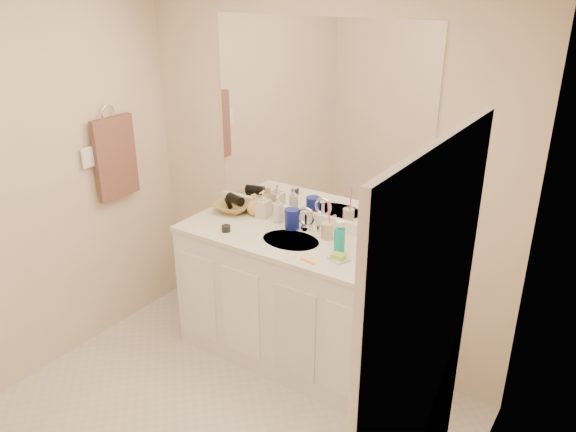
# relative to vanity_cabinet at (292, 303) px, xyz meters

# --- Properties ---
(wall_back) EXTENTS (2.60, 0.02, 2.40)m
(wall_back) POSITION_rel_vanity_cabinet_xyz_m (0.00, 0.28, 0.77)
(wall_back) COLOR beige
(wall_back) RESTS_ON floor
(wall_left) EXTENTS (0.02, 2.60, 2.40)m
(wall_left) POSITION_rel_vanity_cabinet_xyz_m (-1.30, -1.02, 0.77)
(wall_left) COLOR beige
(wall_left) RESTS_ON floor
(wall_right) EXTENTS (0.02, 2.60, 2.40)m
(wall_right) POSITION_rel_vanity_cabinet_xyz_m (1.30, -1.02, 0.77)
(wall_right) COLOR beige
(wall_right) RESTS_ON floor
(vanity_cabinet) EXTENTS (1.50, 0.55, 0.85)m
(vanity_cabinet) POSITION_rel_vanity_cabinet_xyz_m (0.00, 0.00, 0.00)
(vanity_cabinet) COLOR white
(vanity_cabinet) RESTS_ON floor
(countertop) EXTENTS (1.52, 0.57, 0.03)m
(countertop) POSITION_rel_vanity_cabinet_xyz_m (0.00, 0.00, 0.44)
(countertop) COLOR silver
(countertop) RESTS_ON vanity_cabinet
(backsplash) EXTENTS (1.52, 0.03, 0.08)m
(backsplash) POSITION_rel_vanity_cabinet_xyz_m (0.00, 0.26, 0.50)
(backsplash) COLOR white
(backsplash) RESTS_ON countertop
(sink_basin) EXTENTS (0.37, 0.37, 0.02)m
(sink_basin) POSITION_rel_vanity_cabinet_xyz_m (0.00, -0.02, 0.44)
(sink_basin) COLOR beige
(sink_basin) RESTS_ON countertop
(faucet) EXTENTS (0.02, 0.02, 0.11)m
(faucet) POSITION_rel_vanity_cabinet_xyz_m (0.00, 0.16, 0.51)
(faucet) COLOR silver
(faucet) RESTS_ON countertop
(mirror) EXTENTS (1.48, 0.01, 1.20)m
(mirror) POSITION_rel_vanity_cabinet_xyz_m (0.00, 0.27, 1.14)
(mirror) COLOR white
(mirror) RESTS_ON wall_back
(blue_mug) EXTENTS (0.12, 0.12, 0.13)m
(blue_mug) POSITION_rel_vanity_cabinet_xyz_m (-0.09, 0.13, 0.52)
(blue_mug) COLOR navy
(blue_mug) RESTS_ON countertop
(tan_cup) EXTENTS (0.10, 0.10, 0.10)m
(tan_cup) POSITION_rel_vanity_cabinet_xyz_m (0.17, 0.12, 0.51)
(tan_cup) COLOR #CBBA8F
(tan_cup) RESTS_ON countertop
(toothbrush) EXTENTS (0.02, 0.04, 0.20)m
(toothbrush) POSITION_rel_vanity_cabinet_xyz_m (0.18, 0.12, 0.60)
(toothbrush) COLOR #FF43BA
(toothbrush) RESTS_ON tan_cup
(mouthwash_bottle) EXTENTS (0.08, 0.08, 0.15)m
(mouthwash_bottle) POSITION_rel_vanity_cabinet_xyz_m (0.33, -0.01, 0.53)
(mouthwash_bottle) COLOR #0EABA5
(mouthwash_bottle) RESTS_ON countertop
(soap_dish) EXTENTS (0.13, 0.12, 0.01)m
(soap_dish) POSITION_rel_vanity_cabinet_xyz_m (0.37, -0.09, 0.46)
(soap_dish) COLOR silver
(soap_dish) RESTS_ON countertop
(green_soap) EXTENTS (0.08, 0.06, 0.03)m
(green_soap) POSITION_rel_vanity_cabinet_xyz_m (0.37, -0.09, 0.48)
(green_soap) COLOR #A0CD32
(green_soap) RESTS_ON soap_dish
(orange_comb) EXTENTS (0.11, 0.04, 0.00)m
(orange_comb) POSITION_rel_vanity_cabinet_xyz_m (0.24, -0.20, 0.46)
(orange_comb) COLOR orange
(orange_comb) RESTS_ON countertop
(dark_jar) EXTENTS (0.08, 0.08, 0.04)m
(dark_jar) POSITION_rel_vanity_cabinet_xyz_m (-0.41, -0.14, 0.48)
(dark_jar) COLOR black
(dark_jar) RESTS_ON countertop
(soap_bottle_white) EXTENTS (0.09, 0.09, 0.18)m
(soap_bottle_white) POSITION_rel_vanity_cabinet_xyz_m (-0.22, 0.17, 0.54)
(soap_bottle_white) COLOR silver
(soap_bottle_white) RESTS_ON countertop
(soap_bottle_cream) EXTENTS (0.09, 0.09, 0.18)m
(soap_bottle_cream) POSITION_rel_vanity_cabinet_xyz_m (-0.35, 0.18, 0.55)
(soap_bottle_cream) COLOR beige
(soap_bottle_cream) RESTS_ON countertop
(soap_bottle_yellow) EXTENTS (0.13, 0.13, 0.15)m
(soap_bottle_yellow) POSITION_rel_vanity_cabinet_xyz_m (-0.42, 0.18, 0.53)
(soap_bottle_yellow) COLOR #DCAA55
(soap_bottle_yellow) RESTS_ON countertop
(wicker_basket) EXTENTS (0.29, 0.29, 0.06)m
(wicker_basket) POSITION_rel_vanity_cabinet_xyz_m (-0.58, 0.15, 0.49)
(wicker_basket) COLOR olive
(wicker_basket) RESTS_ON countertop
(hair_dryer) EXTENTS (0.15, 0.10, 0.07)m
(hair_dryer) POSITION_rel_vanity_cabinet_xyz_m (-0.56, 0.15, 0.54)
(hair_dryer) COLOR black
(hair_dryer) RESTS_ON wicker_basket
(towel_ring) EXTENTS (0.01, 0.11, 0.11)m
(towel_ring) POSITION_rel_vanity_cabinet_xyz_m (-1.27, -0.25, 1.12)
(towel_ring) COLOR silver
(towel_ring) RESTS_ON wall_left
(hand_towel) EXTENTS (0.04, 0.32, 0.55)m
(hand_towel) POSITION_rel_vanity_cabinet_xyz_m (-1.25, -0.25, 0.82)
(hand_towel) COLOR #4A2E27
(hand_towel) RESTS_ON towel_ring
(switch_plate) EXTENTS (0.01, 0.08, 0.13)m
(switch_plate) POSITION_rel_vanity_cabinet_xyz_m (-1.27, -0.45, 0.88)
(switch_plate) COLOR white
(switch_plate) RESTS_ON wall_left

